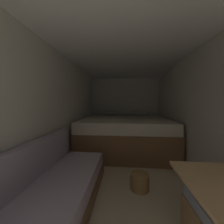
% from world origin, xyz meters
% --- Properties ---
extents(ground_plane, '(6.68, 6.68, 0.00)m').
position_xyz_m(ground_plane, '(0.00, 1.87, 0.00)').
color(ground_plane, beige).
extents(wall_back, '(2.38, 0.05, 2.09)m').
position_xyz_m(wall_back, '(0.00, 4.23, 1.05)').
color(wall_back, silver).
rests_on(wall_back, ground).
extents(wall_left, '(0.05, 4.68, 2.09)m').
position_xyz_m(wall_left, '(-1.17, 1.87, 1.05)').
color(wall_left, silver).
rests_on(wall_left, ground).
extents(wall_right, '(0.05, 4.68, 2.09)m').
position_xyz_m(wall_right, '(1.17, 1.87, 1.05)').
color(wall_right, silver).
rests_on(wall_right, ground).
extents(ceiling_slab, '(2.38, 4.68, 0.05)m').
position_xyz_m(ceiling_slab, '(0.00, 1.87, 2.12)').
color(ceiling_slab, white).
rests_on(ceiling_slab, wall_left).
extents(bed, '(2.16, 2.00, 1.01)m').
position_xyz_m(bed, '(0.00, 3.17, 0.42)').
color(bed, brown).
rests_on(bed, ground).
extents(sofa_left, '(0.75, 2.05, 0.77)m').
position_xyz_m(sofa_left, '(-0.80, 0.91, 0.24)').
color(sofa_left, brown).
rests_on(sofa_left, ground).
extents(wicker_basket, '(0.27, 0.27, 0.21)m').
position_xyz_m(wicker_basket, '(0.20, 1.55, 0.11)').
color(wicker_basket, olive).
rests_on(wicker_basket, ground).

